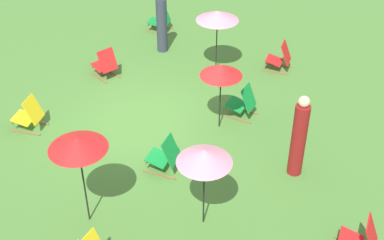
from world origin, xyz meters
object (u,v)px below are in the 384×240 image
(deckchair_0, at_px, (29,115))
(umbrella_2, at_px, (221,70))
(deckchair_7, at_px, (105,64))
(deckchair_8, at_px, (165,156))
(umbrella_1, at_px, (78,143))
(person_0, at_px, (162,24))
(person_1, at_px, (299,138))
(deckchair_5, at_px, (361,239))
(deckchair_6, at_px, (280,58))
(deckchair_4, at_px, (160,20))
(deckchair_3, at_px, (243,103))
(umbrella_0, at_px, (204,156))
(umbrella_3, at_px, (217,16))

(deckchair_0, distance_m, umbrella_2, 4.55)
(deckchair_7, xyz_separation_m, deckchair_8, (2.41, 3.51, 0.00))
(umbrella_1, relative_size, person_0, 1.09)
(umbrella_2, height_order, person_1, person_1)
(deckchair_5, bearing_deg, person_0, -131.11)
(deckchair_5, distance_m, deckchair_8, 4.16)
(deckchair_5, distance_m, umbrella_2, 4.61)
(deckchair_5, bearing_deg, deckchair_8, -100.56)
(deckchair_5, height_order, deckchair_8, same)
(deckchair_7, xyz_separation_m, person_1, (1.08, 5.87, 0.53))
(deckchair_0, distance_m, deckchair_6, 6.77)
(umbrella_1, bearing_deg, deckchair_6, 173.52)
(deckchair_4, bearing_deg, deckchair_3, 40.87)
(deckchair_4, height_order, deckchair_5, same)
(umbrella_0, bearing_deg, umbrella_1, -60.60)
(deckchair_7, relative_size, umbrella_1, 0.44)
(deckchair_8, distance_m, person_1, 2.76)
(umbrella_0, bearing_deg, deckchair_8, -121.56)
(umbrella_2, xyz_separation_m, umbrella_3, (-2.24, -1.33, 0.13))
(deckchair_0, xyz_separation_m, person_0, (-4.84, 0.47, 0.49))
(deckchair_4, bearing_deg, umbrella_0, 24.19)
(deckchair_8, relative_size, umbrella_1, 0.42)
(deckchair_3, height_order, deckchair_4, same)
(deckchair_0, relative_size, deckchair_5, 1.04)
(deckchair_3, height_order, person_1, person_1)
(umbrella_0, height_order, person_0, person_0)
(deckchair_5, relative_size, umbrella_3, 0.47)
(umbrella_3, distance_m, person_0, 2.11)
(deckchair_7, distance_m, umbrella_1, 5.52)
(deckchair_7, relative_size, umbrella_2, 0.52)
(umbrella_1, bearing_deg, deckchair_4, -155.67)
(deckchair_4, relative_size, deckchair_7, 0.99)
(deckchair_5, xyz_separation_m, umbrella_1, (1.79, -4.60, 1.46))
(deckchair_8, distance_m, umbrella_2, 2.28)
(deckchair_8, bearing_deg, umbrella_3, -175.05)
(umbrella_2, relative_size, umbrella_3, 0.93)
(deckchair_3, distance_m, deckchair_7, 4.00)
(deckchair_4, bearing_deg, deckchair_0, -12.08)
(deckchair_0, bearing_deg, deckchair_3, 109.48)
(umbrella_2, distance_m, person_0, 4.16)
(umbrella_1, xyz_separation_m, person_0, (-6.40, -2.59, -0.98))
(umbrella_1, bearing_deg, umbrella_0, 119.40)
(umbrella_0, height_order, umbrella_1, umbrella_1)
(deckchair_4, relative_size, umbrella_0, 0.50)
(deckchair_6, bearing_deg, umbrella_1, -17.98)
(umbrella_2, bearing_deg, deckchair_8, -6.58)
(umbrella_3, distance_m, person_1, 4.55)
(deckchair_0, distance_m, person_0, 4.89)
(person_1, bearing_deg, umbrella_3, 98.36)
(deckchair_5, xyz_separation_m, deckchair_7, (-2.57, -7.67, 0.00))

